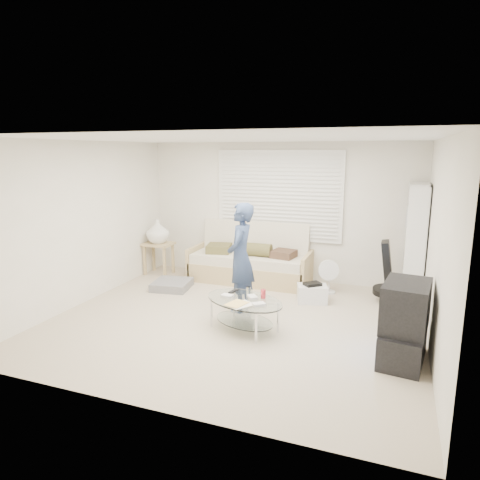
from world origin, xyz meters
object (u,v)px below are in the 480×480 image
at_px(futon_sofa, 251,262).
at_px(bookshelf, 414,243).
at_px(tv_unit, 404,323).
at_px(coffee_table, 245,305).

xyz_separation_m(futon_sofa, bookshelf, (2.74, -0.08, 0.58)).
bearing_deg(tv_unit, coffee_table, 174.88).
relative_size(futon_sofa, tv_unit, 2.36).
relative_size(futon_sofa, coffee_table, 1.65).
distance_m(bookshelf, tv_unit, 2.28).
distance_m(bookshelf, coffee_table, 2.99).
distance_m(futon_sofa, bookshelf, 2.80).
xyz_separation_m(bookshelf, coffee_table, (-2.09, -2.05, -0.59)).
height_order(futon_sofa, coffee_table, futon_sofa).
distance_m(futon_sofa, tv_unit, 3.48).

